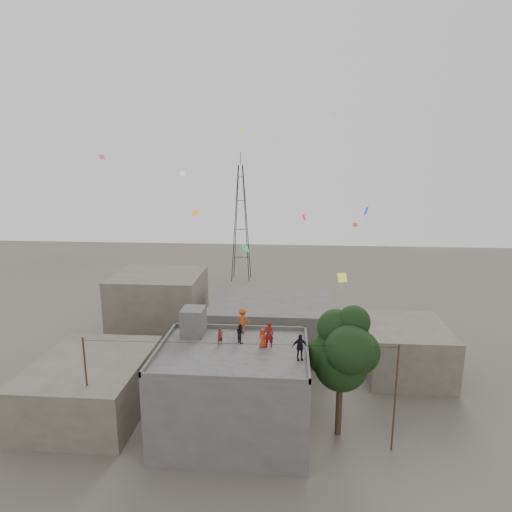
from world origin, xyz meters
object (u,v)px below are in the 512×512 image
Objects in this scene: stair_head_box at (194,321)px; tree at (344,351)px; transmission_tower at (241,223)px; person_dark_adult at (300,347)px; person_red_adult at (269,334)px.

tree reaches higher than stair_head_box.
transmission_tower reaches higher than stair_head_box.
tree is (10.57, -2.00, -1.00)m from stair_head_box.
tree is 0.45× the size of transmission_tower.
transmission_tower reaches higher than person_dark_adult.
transmission_tower reaches higher than person_red_adult.
person_red_adult is (5.55, -1.73, -0.09)m from stair_head_box.
transmission_tower is at bearing -95.18° from person_red_adult.
stair_head_box is 37.46m from transmission_tower.
transmission_tower is at bearing 91.23° from stair_head_box.
person_red_adult is at bearing 128.84° from person_dark_adult.
person_red_adult is at bearing 176.82° from tree.
tree is 5.01× the size of person_red_adult.
stair_head_box is 8.37m from person_dark_adult.
transmission_tower is (-11.37, 39.40, 2.97)m from tree.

